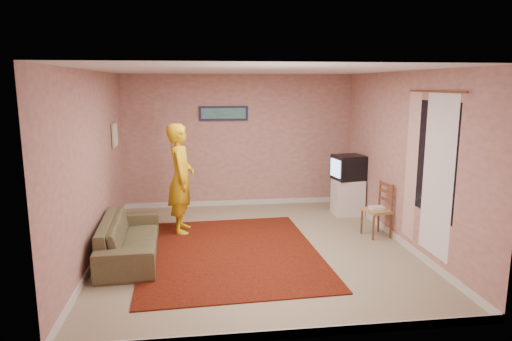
{
  "coord_description": "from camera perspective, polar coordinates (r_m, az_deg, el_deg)",
  "views": [
    {
      "loc": [
        -0.82,
        -6.43,
        2.41
      ],
      "look_at": [
        0.09,
        0.6,
        1.06
      ],
      "focal_mm": 32.0,
      "sensor_mm": 36.0,
      "label": 1
    }
  ],
  "objects": [
    {
      "name": "area_rug",
      "position": [
        6.73,
        -3.3,
        -10.17
      ],
      "size": [
        2.65,
        3.26,
        0.02
      ],
      "primitive_type": "cube",
      "rotation": [
        0.0,
        0.0,
        0.04
      ],
      "color": "black",
      "rests_on": "ground"
    },
    {
      "name": "wall_left",
      "position": [
        6.68,
        -19.66,
        0.55
      ],
      "size": [
        0.02,
        5.0,
        2.6
      ],
      "primitive_type": "cube",
      "color": "tan",
      "rests_on": "ground"
    },
    {
      "name": "tv_cabinet",
      "position": [
        8.72,
        11.37,
        -3.24
      ],
      "size": [
        0.52,
        0.48,
        0.67
      ],
      "primitive_type": "cube",
      "color": "silver",
      "rests_on": "ground"
    },
    {
      "name": "wall_right",
      "position": [
        7.21,
        17.91,
        1.37
      ],
      "size": [
        0.02,
        5.0,
        2.6
      ],
      "primitive_type": "cube",
      "color": "tan",
      "rests_on": "ground"
    },
    {
      "name": "wall_back",
      "position": [
        9.03,
        -2.14,
        3.7
      ],
      "size": [
        4.5,
        0.02,
        2.6
      ],
      "primitive_type": "cube",
      "color": "tan",
      "rests_on": "ground"
    },
    {
      "name": "chair_b",
      "position": [
        7.53,
        14.88,
        -4.06
      ],
      "size": [
        0.45,
        0.46,
        0.47
      ],
      "rotation": [
        0.0,
        0.0,
        -1.37
      ],
      "color": "#A87A51",
      "rests_on": "ground"
    },
    {
      "name": "curtain_sheer",
      "position": [
        6.29,
        21.76,
        -0.66
      ],
      "size": [
        0.01,
        0.75,
        2.1
      ],
      "primitive_type": "cube",
      "color": "white",
      "rests_on": "wall_right"
    },
    {
      "name": "baseboard_front",
      "position": [
        4.66,
        4.0,
        -19.69
      ],
      "size": [
        4.5,
        0.02,
        0.1
      ],
      "primitive_type": "cube",
      "color": "silver",
      "rests_on": "ground"
    },
    {
      "name": "picture_back",
      "position": [
        8.93,
        -4.08,
        7.14
      ],
      "size": [
        0.95,
        0.04,
        0.28
      ],
      "color": "#141738",
      "rests_on": "wall_back"
    },
    {
      "name": "baseboard_left",
      "position": [
        6.99,
        -18.92,
        -9.58
      ],
      "size": [
        0.02,
        5.0,
        0.1
      ],
      "primitive_type": "cube",
      "color": "silver",
      "rests_on": "ground"
    },
    {
      "name": "baseboard_back",
      "position": [
        9.26,
        -2.08,
        -4.01
      ],
      "size": [
        4.5,
        0.02,
        0.1
      ],
      "primitive_type": "cube",
      "color": "silver",
      "rests_on": "ground"
    },
    {
      "name": "chair_a",
      "position": [
        8.83,
        11.39,
        -1.52
      ],
      "size": [
        0.51,
        0.5,
        0.5
      ],
      "rotation": [
        0.0,
        0.0,
        -0.29
      ],
      "color": "#A87A51",
      "rests_on": "ground"
    },
    {
      "name": "ground",
      "position": [
        6.91,
        -0.12,
        -9.65
      ],
      "size": [
        5.0,
        5.0,
        0.0
      ],
      "primitive_type": "plane",
      "color": "gray",
      "rests_on": "ground"
    },
    {
      "name": "window",
      "position": [
        6.39,
        21.35,
        1.37
      ],
      "size": [
        0.01,
        1.1,
        1.5
      ],
      "primitive_type": "cube",
      "color": "black",
      "rests_on": "wall_right"
    },
    {
      "name": "baseboard_right",
      "position": [
        7.5,
        17.29,
        -8.09
      ],
      "size": [
        0.02,
        5.0,
        0.1
      ],
      "primitive_type": "cube",
      "color": "silver",
      "rests_on": "ground"
    },
    {
      "name": "person",
      "position": [
        7.51,
        -9.37,
        -1.0
      ],
      "size": [
        0.45,
        0.67,
        1.8
      ],
      "primitive_type": "imported",
      "rotation": [
        0.0,
        0.0,
        1.54
      ],
      "color": "gold",
      "rests_on": "ground"
    },
    {
      "name": "wall_front",
      "position": [
        4.16,
        4.25,
        -4.77
      ],
      "size": [
        4.5,
        0.02,
        2.6
      ],
      "primitive_type": "cube",
      "color": "tan",
      "rests_on": "ground"
    },
    {
      "name": "game_console",
      "position": [
        7.55,
        14.86,
        -4.53
      ],
      "size": [
        0.23,
        0.17,
        0.05
      ],
      "primitive_type": "cube",
      "rotation": [
        0.0,
        0.0,
        0.04
      ],
      "color": "silver",
      "rests_on": "chair_b"
    },
    {
      "name": "curtain_rod",
      "position": [
        6.3,
        21.54,
        9.19
      ],
      "size": [
        0.02,
        1.4,
        0.02
      ],
      "primitive_type": "cylinder",
      "rotation": [
        1.57,
        0.0,
        0.0
      ],
      "color": "brown",
      "rests_on": "wall_right"
    },
    {
      "name": "blue_throw",
      "position": [
        8.97,
        11.05,
        -0.14
      ],
      "size": [
        0.35,
        0.04,
        0.37
      ],
      "primitive_type": "cube",
      "color": "#91A8ED",
      "rests_on": "chair_a"
    },
    {
      "name": "sofa",
      "position": [
        6.73,
        -15.53,
        -8.09
      ],
      "size": [
        0.86,
        1.96,
        0.56
      ],
      "primitive_type": "imported",
      "rotation": [
        0.0,
        0.0,
        1.62
      ],
      "color": "brown",
      "rests_on": "ground"
    },
    {
      "name": "ceiling",
      "position": [
        6.48,
        -0.13,
        12.43
      ],
      "size": [
        4.5,
        5.0,
        0.02
      ],
      "primitive_type": "cube",
      "color": "silver",
      "rests_on": "wall_back"
    },
    {
      "name": "dvd_player",
      "position": [
        8.85,
        11.38,
        -1.9
      ],
      "size": [
        0.45,
        0.38,
        0.06
      ],
      "primitive_type": "cube",
      "rotation": [
        0.0,
        0.0,
        -0.35
      ],
      "color": "#B6B7BC",
      "rests_on": "chair_a"
    },
    {
      "name": "curtain_floral",
      "position": [
        6.89,
        18.85,
        0.48
      ],
      "size": [
        0.01,
        0.35,
        2.1
      ],
      "primitive_type": "cube",
      "color": "#F2E7CE",
      "rests_on": "wall_right"
    },
    {
      "name": "picture_left",
      "position": [
        8.19,
        -17.22,
        4.25
      ],
      "size": [
        0.04,
        0.38,
        0.42
      ],
      "color": "tan",
      "rests_on": "wall_left"
    },
    {
      "name": "crt_tv",
      "position": [
        8.6,
        11.47,
        0.39
      ],
      "size": [
        0.6,
        0.55,
        0.46
      ],
      "rotation": [
        0.0,
        0.0,
        0.15
      ],
      "color": "black",
      "rests_on": "tv_cabinet"
    }
  ]
}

